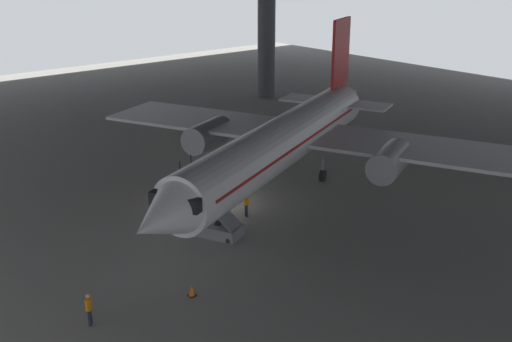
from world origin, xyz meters
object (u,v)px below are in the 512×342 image
(boarding_stairs, at_px, (211,222))
(crew_worker_by_stairs, at_px, (246,203))
(airplane_main, at_px, (284,141))
(traffic_cone_orange, at_px, (192,291))
(crew_worker_near_nose, at_px, (89,307))

(boarding_stairs, xyz_separation_m, crew_worker_by_stairs, (-0.59, 3.23, 0.22))
(airplane_main, distance_m, traffic_cone_orange, 16.42)
(boarding_stairs, xyz_separation_m, crew_worker_near_nose, (4.28, -9.86, 0.19))
(boarding_stairs, bearing_deg, traffic_cone_orange, -43.66)
(airplane_main, relative_size, traffic_cone_orange, 53.59)
(boarding_stairs, height_order, crew_worker_by_stairs, boarding_stairs)
(crew_worker_by_stairs, height_order, traffic_cone_orange, crew_worker_by_stairs)
(airplane_main, bearing_deg, crew_worker_by_stairs, -64.54)
(crew_worker_by_stairs, bearing_deg, airplane_main, 115.46)
(boarding_stairs, height_order, crew_worker_near_nose, boarding_stairs)
(boarding_stairs, distance_m, crew_worker_by_stairs, 3.29)
(boarding_stairs, relative_size, traffic_cone_orange, 7.50)
(crew_worker_near_nose, distance_m, traffic_cone_orange, 5.05)
(boarding_stairs, xyz_separation_m, traffic_cone_orange, (5.17, -4.93, -0.43))
(traffic_cone_orange, bearing_deg, crew_worker_by_stairs, 125.21)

